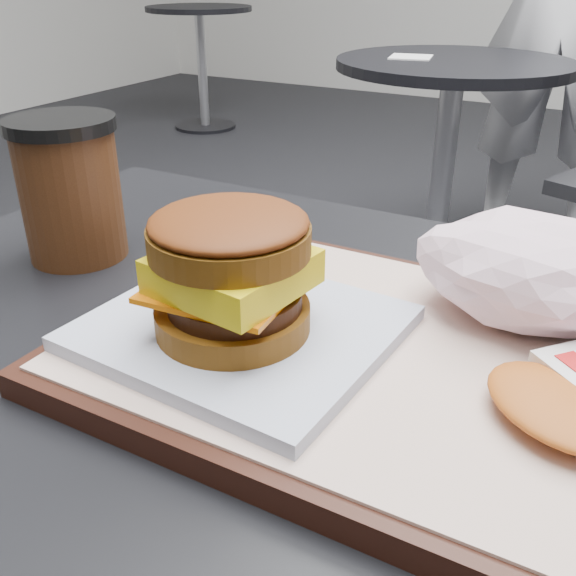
% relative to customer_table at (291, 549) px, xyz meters
% --- Properties ---
extents(customer_table, '(0.80, 0.60, 0.77)m').
position_rel_customer_table_xyz_m(customer_table, '(0.00, 0.00, 0.00)').
color(customer_table, '#A5A5AA').
rests_on(customer_table, ground).
extents(serving_tray, '(0.38, 0.28, 0.02)m').
position_rel_customer_table_xyz_m(serving_tray, '(0.05, 0.01, 0.20)').
color(serving_tray, black).
rests_on(serving_tray, customer_table).
extents(breakfast_sandwich, '(0.20, 0.18, 0.09)m').
position_rel_customer_table_xyz_m(breakfast_sandwich, '(-0.03, -0.02, 0.24)').
color(breakfast_sandwich, silver).
rests_on(breakfast_sandwich, serving_tray).
extents(crumpled_wrapper, '(0.16, 0.12, 0.07)m').
position_rel_customer_table_xyz_m(crumpled_wrapper, '(0.13, 0.10, 0.24)').
color(crumpled_wrapper, white).
rests_on(crumpled_wrapper, serving_tray).
extents(coffee_cup, '(0.09, 0.09, 0.13)m').
position_rel_customer_table_xyz_m(coffee_cup, '(-0.25, 0.06, 0.25)').
color(coffee_cup, '#3E1F0E').
rests_on(coffee_cup, customer_table).
extents(neighbor_table, '(0.70, 0.70, 0.75)m').
position_rel_customer_table_xyz_m(neighbor_table, '(-0.35, 1.65, -0.03)').
color(neighbor_table, black).
rests_on(neighbor_table, ground).
extents(napkin, '(0.14, 0.14, 0.00)m').
position_rel_customer_table_xyz_m(napkin, '(-0.47, 1.61, 0.17)').
color(napkin, silver).
rests_on(napkin, neighbor_table).
extents(bg_table_mid, '(0.66, 0.66, 0.75)m').
position_rel_customer_table_xyz_m(bg_table_mid, '(-2.40, 3.20, -0.02)').
color(bg_table_mid, black).
rests_on(bg_table_mid, ground).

